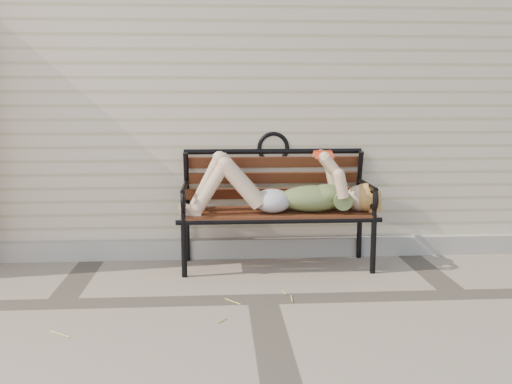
{
  "coord_description": "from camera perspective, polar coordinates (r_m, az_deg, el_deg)",
  "views": [
    {
      "loc": [
        -0.27,
        -3.4,
        1.24
      ],
      "look_at": [
        -0.0,
        0.55,
        0.59
      ],
      "focal_mm": 40.0,
      "sensor_mm": 36.0,
      "label": 1
    }
  ],
  "objects": [
    {
      "name": "ground",
      "position": [
        3.63,
        0.65,
        -10.67
      ],
      "size": [
        80.0,
        80.0,
        0.0
      ],
      "primitive_type": "plane",
      "color": "gray",
      "rests_on": "ground"
    },
    {
      "name": "house_wall",
      "position": [
        6.41,
        -1.45,
        11.65
      ],
      "size": [
        8.0,
        4.0,
        3.0
      ],
      "primitive_type": "cube",
      "color": "#C4B199",
      "rests_on": "ground"
    },
    {
      "name": "foundation_strip",
      "position": [
        4.53,
        -0.3,
        -5.58
      ],
      "size": [
        8.0,
        0.1,
        0.15
      ],
      "primitive_type": "cube",
      "color": "#9D978E",
      "rests_on": "ground"
    },
    {
      "name": "garden_bench",
      "position": [
        4.26,
        1.99,
        0.06
      ],
      "size": [
        1.53,
        0.61,
        0.99
      ],
      "color": "black",
      "rests_on": "ground"
    },
    {
      "name": "reading_woman",
      "position": [
        4.14,
        2.33,
        0.24
      ],
      "size": [
        1.44,
        0.33,
        0.45
      ],
      "color": "#0A4148",
      "rests_on": "ground"
    },
    {
      "name": "straw_scatter",
      "position": [
        3.27,
        -23.6,
        -13.7
      ],
      "size": [
        2.45,
        1.52,
        0.01
      ],
      "color": "#CCC663",
      "rests_on": "ground"
    }
  ]
}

